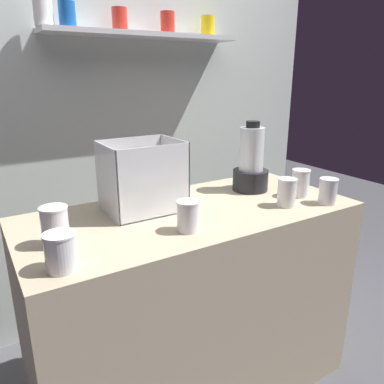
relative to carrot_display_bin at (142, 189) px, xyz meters
The scene contains 11 objects.
ground_plane 1.01m from the carrot_display_bin, 34.19° to the right, with size 8.00×8.00×0.00m, color #4C4C51.
counter 0.58m from the carrot_display_bin, 34.19° to the right, with size 1.40×0.64×0.90m, color tan.
back_wall_unit 0.73m from the carrot_display_bin, 75.20° to the left, with size 2.60×0.24×2.50m.
carrot_display_bin is the anchor object (origin of this frame).
blender_pitcher 0.56m from the carrot_display_bin, ahead, with size 0.17×0.17×0.33m.
juice_cup_mango_far_left 0.54m from the carrot_display_bin, 140.27° to the right, with size 0.10×0.10×0.11m.
juice_cup_mango_left 0.42m from the carrot_display_bin, 156.93° to the right, with size 0.09×0.09×0.14m.
juice_cup_carrot_middle 0.30m from the carrot_display_bin, 80.91° to the right, with size 0.08×0.08×0.11m.
juice_cup_mango_right 0.61m from the carrot_display_bin, 27.28° to the right, with size 0.08×0.08×0.12m.
juice_cup_carrot_far_right 0.73m from the carrot_display_bin, 17.40° to the right, with size 0.08×0.08×0.13m.
juice_cup_orange_rightmost 0.80m from the carrot_display_bin, 25.92° to the right, with size 0.08×0.08×0.11m.
Camera 1 is at (-0.77, -1.25, 1.45)m, focal length 35.01 mm.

